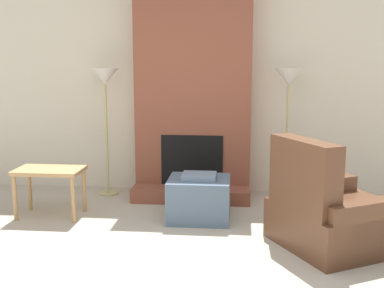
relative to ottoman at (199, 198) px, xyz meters
name	(u,v)px	position (x,y,z in m)	size (l,w,h in m)	color
wall_back	(195,90)	(-0.15, 1.21, 1.07)	(7.43, 0.06, 2.60)	beige
fireplace	(193,97)	(-0.15, 0.97, 1.00)	(1.41, 0.70, 2.60)	brown
ottoman	(199,198)	(0.00, 0.00, 0.00)	(0.64, 0.57, 0.50)	slate
armchair	(332,216)	(1.25, -0.63, 0.05)	(1.36, 1.33, 1.00)	brown
side_table	(50,176)	(-1.61, -0.04, 0.21)	(0.71, 0.45, 0.53)	tan
floor_lamp_left	(105,84)	(-1.22, 0.87, 1.15)	(0.34, 0.34, 1.58)	tan
floor_lamp_right	(289,85)	(0.98, 0.87, 1.15)	(0.34, 0.34, 1.58)	tan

